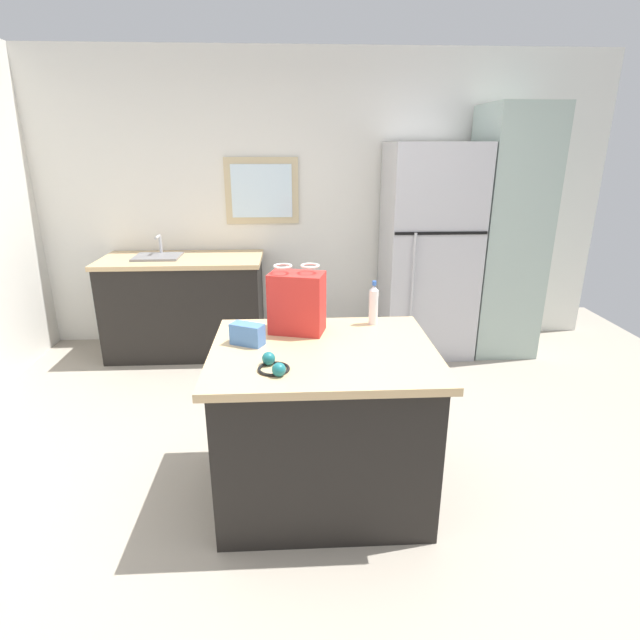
# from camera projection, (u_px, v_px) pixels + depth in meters

# --- Properties ---
(ground) EXTENTS (6.46, 6.46, 0.00)m
(ground) POSITION_uv_depth(u_px,v_px,m) (347.00, 489.00, 2.84)
(ground) COLOR #9E9384
(back_wall) EXTENTS (5.38, 0.13, 2.68)m
(back_wall) POSITION_uv_depth(u_px,v_px,m) (321.00, 202.00, 4.77)
(back_wall) COLOR silver
(back_wall) RESTS_ON ground
(kitchen_island) EXTENTS (1.15, 0.95, 0.87)m
(kitchen_island) POSITION_uv_depth(u_px,v_px,m) (323.00, 422.00, 2.69)
(kitchen_island) COLOR black
(kitchen_island) RESTS_ON ground
(refrigerator) EXTENTS (0.79, 0.75, 1.88)m
(refrigerator) POSITION_uv_depth(u_px,v_px,m) (428.00, 252.00, 4.54)
(refrigerator) COLOR #B7B7BC
(refrigerator) RESTS_ON ground
(tall_cabinet) EXTENTS (0.57, 0.67, 2.19)m
(tall_cabinet) POSITION_uv_depth(u_px,v_px,m) (506.00, 234.00, 4.52)
(tall_cabinet) COLOR #9EB2A8
(tall_cabinet) RESTS_ON ground
(sink_counter) EXTENTS (1.43, 0.68, 1.09)m
(sink_counter) POSITION_uv_depth(u_px,v_px,m) (185.00, 305.00, 4.61)
(sink_counter) COLOR black
(sink_counter) RESTS_ON ground
(shopping_bag) EXTENTS (0.33, 0.25, 0.38)m
(shopping_bag) POSITION_uv_depth(u_px,v_px,m) (297.00, 302.00, 2.73)
(shopping_bag) COLOR red
(shopping_bag) RESTS_ON kitchen_island
(small_box) EXTENTS (0.19, 0.15, 0.11)m
(small_box) POSITION_uv_depth(u_px,v_px,m) (247.00, 334.00, 2.58)
(small_box) COLOR #4775B7
(small_box) RESTS_ON kitchen_island
(bottle) EXTENTS (0.05, 0.05, 0.26)m
(bottle) POSITION_uv_depth(u_px,v_px,m) (374.00, 305.00, 2.86)
(bottle) COLOR white
(bottle) RESTS_ON kitchen_island
(ear_defenders) EXTENTS (0.20, 0.20, 0.06)m
(ear_defenders) POSITION_uv_depth(u_px,v_px,m) (274.00, 366.00, 2.29)
(ear_defenders) COLOR black
(ear_defenders) RESTS_ON kitchen_island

